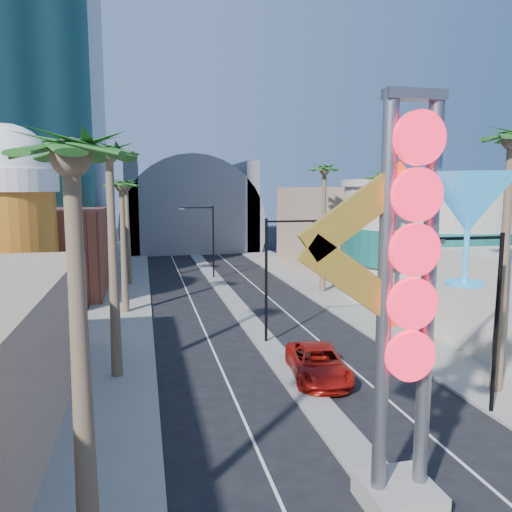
{
  "coord_description": "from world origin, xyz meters",
  "views": [
    {
      "loc": [
        -7.47,
        -9.97,
        9.81
      ],
      "look_at": [
        -0.24,
        21.86,
        5.41
      ],
      "focal_mm": 35.0,
      "sensor_mm": 36.0,
      "label": 1
    }
  ],
  "objects": [
    {
      "name": "sidewalk_east",
      "position": [
        9.5,
        35.0,
        0.07
      ],
      "size": [
        5.0,
        100.0,
        0.15
      ],
      "primitive_type": "cube",
      "color": "gray",
      "rests_on": "ground"
    },
    {
      "name": "palm_0",
      "position": [
        -9.0,
        2.0,
        9.93
      ],
      "size": [
        2.4,
        2.4,
        11.7
      ],
      "color": "brown",
      "rests_on": "ground"
    },
    {
      "name": "streetlight_2",
      "position": [
        6.72,
        8.0,
        4.83
      ],
      "size": [
        3.45,
        0.25,
        8.0
      ],
      "color": "black",
      "rests_on": "ground"
    },
    {
      "name": "streetlight_1",
      "position": [
        -0.55,
        44.0,
        4.88
      ],
      "size": [
        3.79,
        0.25,
        8.0
      ],
      "color": "black",
      "rests_on": "ground"
    },
    {
      "name": "neon_sign",
      "position": [
        0.82,
        2.96,
        7.31
      ],
      "size": [
        6.53,
        2.6,
        12.55
      ],
      "color": "gray",
      "rests_on": "ground"
    },
    {
      "name": "sidewalk_west",
      "position": [
        -9.5,
        35.0,
        0.07
      ],
      "size": [
        5.0,
        100.0,
        0.15
      ],
      "primitive_type": "cube",
      "color": "gray",
      "rests_on": "ground"
    },
    {
      "name": "red_pickup",
      "position": [
        1.2,
        13.64,
        0.82
      ],
      "size": [
        3.47,
        6.19,
        1.64
      ],
      "primitive_type": "imported",
      "rotation": [
        0.0,
        0.0,
        -0.13
      ],
      "color": "#B4150D",
      "rests_on": "ground"
    },
    {
      "name": "beer_mug",
      "position": [
        -17.0,
        30.0,
        7.84
      ],
      "size": [
        7.0,
        7.0,
        14.5
      ],
      "color": "#BA6218",
      "rests_on": "ground"
    },
    {
      "name": "palm_7",
      "position": [
        9.0,
        34.0,
        10.82
      ],
      "size": [
        2.4,
        2.4,
        12.7
      ],
      "color": "brown",
      "rests_on": "ground"
    },
    {
      "name": "canopy",
      "position": [
        0.0,
        72.0,
        4.31
      ],
      "size": [
        22.0,
        16.0,
        22.0
      ],
      "color": "slate",
      "rests_on": "ground"
    },
    {
      "name": "brick_filler_west",
      "position": [
        -16.0,
        38.0,
        4.0
      ],
      "size": [
        10.0,
        10.0,
        8.0
      ],
      "primitive_type": "cube",
      "color": "brown",
      "rests_on": "ground"
    },
    {
      "name": "palm_5",
      "position": [
        9.0,
        10.0,
        11.27
      ],
      "size": [
        2.4,
        2.4,
        13.2
      ],
      "color": "brown",
      "rests_on": "ground"
    },
    {
      "name": "pedestrian_b",
      "position": [
        11.46,
        22.57,
        0.93
      ],
      "size": [
        0.9,
        0.8,
        1.56
      ],
      "primitive_type": "imported",
      "rotation": [
        0.0,
        0.0,
        2.83
      ],
      "color": "gray",
      "rests_on": "sidewalk_east"
    },
    {
      "name": "turquoise_building",
      "position": [
        18.0,
        30.0,
        5.25
      ],
      "size": [
        16.6,
        16.6,
        10.6
      ],
      "color": "beige",
      "rests_on": "ground"
    },
    {
      "name": "palm_3",
      "position": [
        -9.0,
        42.0,
        9.48
      ],
      "size": [
        2.4,
        2.4,
        11.2
      ],
      "color": "brown",
      "rests_on": "ground"
    },
    {
      "name": "streetlight_0",
      "position": [
        0.55,
        20.0,
        4.88
      ],
      "size": [
        3.79,
        0.25,
        8.0
      ],
      "color": "black",
      "rests_on": "ground"
    },
    {
      "name": "palm_2",
      "position": [
        -9.0,
        30.0,
        9.48
      ],
      "size": [
        2.4,
        2.4,
        11.2
      ],
      "color": "brown",
      "rests_on": "ground"
    },
    {
      "name": "hotel_tower",
      "position": [
        -22.0,
        52.0,
        25.0
      ],
      "size": [
        20.0,
        20.0,
        50.0
      ],
      "primitive_type": "cube",
      "color": "black",
      "rests_on": "ground"
    },
    {
      "name": "palm_1",
      "position": [
        -9.0,
        16.0,
        10.82
      ],
      "size": [
        2.4,
        2.4,
        12.7
      ],
      "color": "brown",
      "rests_on": "ground"
    },
    {
      "name": "filler_east",
      "position": [
        16.0,
        48.0,
        5.0
      ],
      "size": [
        10.0,
        20.0,
        10.0
      ],
      "primitive_type": "cube",
      "color": "tan",
      "rests_on": "ground"
    },
    {
      "name": "palm_6",
      "position": [
        9.0,
        22.0,
        9.93
      ],
      "size": [
        2.4,
        2.4,
        11.7
      ],
      "color": "brown",
      "rests_on": "ground"
    },
    {
      "name": "median",
      "position": [
        0.0,
        38.0,
        0.07
      ],
      "size": [
        1.6,
        84.0,
        0.15
      ],
      "primitive_type": "cube",
      "color": "gray",
      "rests_on": "ground"
    }
  ]
}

